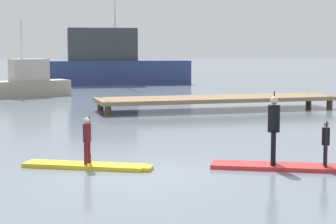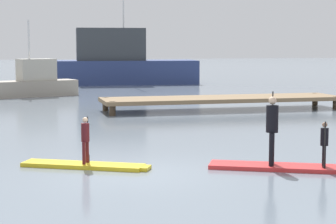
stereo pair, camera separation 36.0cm
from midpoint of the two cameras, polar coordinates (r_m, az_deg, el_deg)
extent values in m
plane|color=slate|center=(14.27, -3.41, -5.89)|extent=(240.00, 240.00, 0.00)
cube|color=gold|center=(15.20, -8.53, -5.00)|extent=(3.02, 1.96, 0.10)
cube|color=gold|center=(14.73, -2.72, -5.30)|extent=(0.42, 0.51, 0.09)
cylinder|color=#4C1419|center=(15.22, -8.12, -3.74)|extent=(0.08, 0.08, 0.55)
cylinder|color=#4C1419|center=(15.00, -8.43, -3.89)|extent=(0.08, 0.08, 0.55)
cylinder|color=#4C1419|center=(15.03, -8.30, -1.93)|extent=(0.27, 0.27, 0.45)
sphere|color=beige|center=(14.99, -8.32, -0.75)|extent=(0.13, 0.13, 0.13)
cylinder|color=black|center=(15.22, -8.07, -2.59)|extent=(0.03, 0.03, 1.15)
cube|color=black|center=(15.31, -8.04, -4.38)|extent=(0.09, 0.14, 0.18)
cube|color=red|center=(15.14, 10.17, -5.07)|extent=(3.55, 2.23, 0.10)
cylinder|color=black|center=(15.23, 9.20, -3.27)|extent=(0.12, 0.12, 0.80)
cylinder|color=black|center=(14.89, 9.18, -3.49)|extent=(0.12, 0.12, 0.80)
cylinder|color=black|center=(14.96, 9.24, -0.61)|extent=(0.39, 0.39, 0.66)
sphere|color=beige|center=(14.91, 9.27, 1.09)|extent=(0.19, 0.19, 0.19)
cylinder|color=black|center=(15.20, 9.23, -1.41)|extent=(0.03, 0.03, 1.78)
cube|color=black|center=(15.33, 9.18, -4.38)|extent=(0.09, 0.14, 0.18)
cylinder|color=black|center=(15.24, 13.87, -3.92)|extent=(0.08, 0.08, 0.51)
cylinder|color=black|center=(15.02, 13.93, -4.07)|extent=(0.08, 0.08, 0.51)
cylinder|color=black|center=(15.05, 13.95, -2.23)|extent=(0.25, 0.25, 0.42)
sphere|color=#8C664C|center=(15.01, 13.98, -1.12)|extent=(0.12, 0.12, 0.12)
cylinder|color=black|center=(14.91, 13.97, -2.96)|extent=(0.03, 0.03, 1.12)
cube|color=black|center=(14.99, 13.93, -4.73)|extent=(0.09, 0.14, 0.18)
cube|color=navy|center=(47.80, -6.10, 3.74)|extent=(13.13, 5.13, 1.85)
cube|color=#33383D|center=(47.73, -6.45, 6.33)|extent=(5.47, 3.54, 2.49)
cube|color=#9E9384|center=(36.72, -13.70, 2.14)|extent=(5.62, 3.24, 0.94)
cube|color=#B2AD9E|center=(36.79, -13.21, 3.89)|extent=(2.40, 1.87, 1.28)
cylinder|color=silver|center=(36.61, -13.90, 6.64)|extent=(0.12, 0.12, 2.27)
cube|color=#846B4C|center=(28.43, 4.24, 1.24)|extent=(11.24, 2.65, 0.18)
cylinder|color=#473828|center=(26.13, -6.06, 0.31)|extent=(0.28, 0.28, 0.61)
cylinder|color=#473828|center=(28.15, -6.74, 0.73)|extent=(0.28, 0.28, 0.61)
cylinder|color=#473828|center=(29.75, 14.61, 0.86)|extent=(0.28, 0.28, 0.61)
cylinder|color=#473828|center=(31.53, 12.75, 1.21)|extent=(0.28, 0.28, 0.61)
camera|label=1|loc=(0.18, -90.60, -0.07)|focal=64.88mm
camera|label=2|loc=(0.18, 89.40, 0.07)|focal=64.88mm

